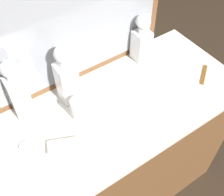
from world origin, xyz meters
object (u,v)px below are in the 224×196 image
(crystal_decanter_rear, at_px, (18,94))
(porcelain_dish, at_px, (29,148))
(silver_brush_rear, at_px, (64,146))
(crystal_decanter_right, at_px, (142,42))
(crystal_tumbler_far_right, at_px, (79,109))
(tortoiseshell_comb, at_px, (204,75))
(crystal_decanter_center, at_px, (67,79))

(crystal_decanter_rear, bearing_deg, porcelain_dish, -108.53)
(crystal_decanter_rear, bearing_deg, silver_brush_rear, -77.64)
(crystal_decanter_right, xyz_separation_m, porcelain_dish, (-0.75, -0.19, -0.10))
(silver_brush_rear, bearing_deg, crystal_tumbler_far_right, 37.39)
(silver_brush_rear, height_order, tortoiseshell_comb, silver_brush_rear)
(crystal_decanter_right, bearing_deg, crystal_tumbler_far_right, -161.27)
(crystal_decanter_rear, height_order, crystal_tumbler_far_right, crystal_decanter_rear)
(crystal_decanter_center, height_order, tortoiseshell_comb, crystal_decanter_center)
(crystal_decanter_rear, xyz_separation_m, silver_brush_rear, (0.06, -0.28, -0.11))
(porcelain_dish, xyz_separation_m, tortoiseshell_comb, (0.94, -0.11, -0.00))
(tortoiseshell_comb, bearing_deg, crystal_decanter_rear, 160.94)
(crystal_decanter_center, relative_size, crystal_decanter_rear, 1.00)
(crystal_decanter_center, bearing_deg, porcelain_dish, -151.37)
(crystal_decanter_rear, xyz_separation_m, tortoiseshell_comb, (0.87, -0.30, -0.12))
(crystal_decanter_right, relative_size, tortoiseshell_comb, 2.08)
(crystal_decanter_right, height_order, crystal_decanter_rear, crystal_decanter_rear)
(crystal_tumbler_far_right, bearing_deg, tortoiseshell_comb, -11.23)
(crystal_decanter_rear, height_order, porcelain_dish, crystal_decanter_rear)
(crystal_decanter_rear, bearing_deg, tortoiseshell_comb, -19.06)
(silver_brush_rear, relative_size, tortoiseshell_comb, 1.13)
(crystal_decanter_center, xyz_separation_m, crystal_tumbler_far_right, (-0.02, -0.13, -0.08))
(crystal_decanter_rear, relative_size, silver_brush_rear, 2.12)
(silver_brush_rear, height_order, porcelain_dish, silver_brush_rear)
(crystal_tumbler_far_right, height_order, porcelain_dish, crystal_tumbler_far_right)
(crystal_decanter_right, xyz_separation_m, crystal_decanter_rear, (-0.68, 0.01, 0.02))
(crystal_decanter_right, distance_m, crystal_decanter_rear, 0.68)
(crystal_tumbler_far_right, relative_size, silver_brush_rear, 0.72)
(silver_brush_rear, bearing_deg, crystal_decanter_rear, 102.36)
(tortoiseshell_comb, bearing_deg, crystal_decanter_center, 158.31)
(crystal_decanter_center, distance_m, crystal_decanter_rear, 0.22)
(crystal_decanter_rear, height_order, tortoiseshell_comb, crystal_decanter_rear)
(porcelain_dish, bearing_deg, silver_brush_rear, -32.43)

